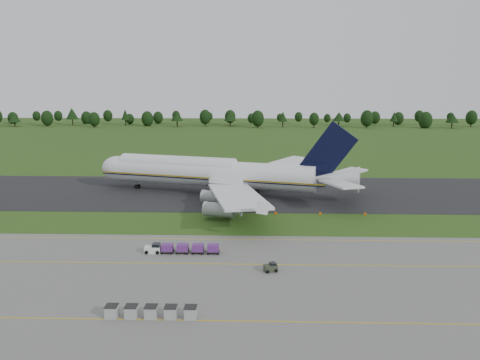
{
  "coord_description": "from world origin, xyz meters",
  "views": [
    {
      "loc": [
        6.51,
        -91.22,
        27.78
      ],
      "look_at": [
        3.76,
        2.0,
        8.64
      ],
      "focal_mm": 35.0,
      "sensor_mm": 36.0,
      "label": 1
    }
  ],
  "objects_px": {
    "aircraft": "(215,173)",
    "utility_cart": "(270,268)",
    "baggage_train": "(181,248)",
    "uld_row": "(151,312)",
    "edge_markers": "(298,214)"
  },
  "relations": [
    {
      "from": "utility_cart",
      "to": "aircraft",
      "type": "bearing_deg",
      "value": 103.75
    },
    {
      "from": "baggage_train",
      "to": "uld_row",
      "type": "distance_m",
      "value": 22.07
    },
    {
      "from": "baggage_train",
      "to": "aircraft",
      "type": "bearing_deg",
      "value": 86.89
    },
    {
      "from": "utility_cart",
      "to": "uld_row",
      "type": "distance_m",
      "value": 20.93
    },
    {
      "from": "baggage_train",
      "to": "uld_row",
      "type": "bearing_deg",
      "value": -90.57
    },
    {
      "from": "baggage_train",
      "to": "utility_cart",
      "type": "distance_m",
      "value": 16.47
    },
    {
      "from": "aircraft",
      "to": "uld_row",
      "type": "bearing_deg",
      "value": -92.25
    },
    {
      "from": "aircraft",
      "to": "baggage_train",
      "type": "relative_size",
      "value": 5.55
    },
    {
      "from": "uld_row",
      "to": "utility_cart",
      "type": "bearing_deg",
      "value": 44.47
    },
    {
      "from": "aircraft",
      "to": "uld_row",
      "type": "height_order",
      "value": "aircraft"
    },
    {
      "from": "aircraft",
      "to": "utility_cart",
      "type": "height_order",
      "value": "aircraft"
    },
    {
      "from": "aircraft",
      "to": "edge_markers",
      "type": "xyz_separation_m",
      "value": [
        19.41,
        -18.87,
        -5.29
      ]
    },
    {
      "from": "aircraft",
      "to": "utility_cart",
      "type": "xyz_separation_m",
      "value": [
        12.37,
        -50.53,
        -4.98
      ]
    },
    {
      "from": "uld_row",
      "to": "edge_markers",
      "type": "height_order",
      "value": "uld_row"
    },
    {
      "from": "utility_cart",
      "to": "uld_row",
      "type": "height_order",
      "value": "uld_row"
    }
  ]
}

